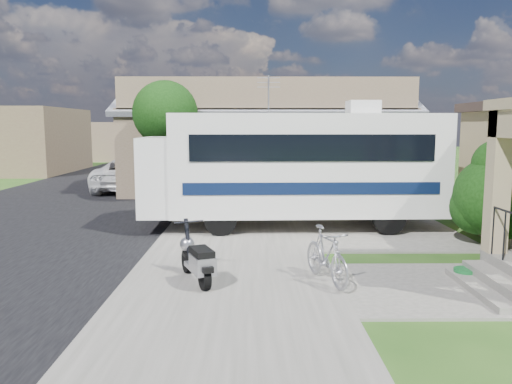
{
  "coord_description": "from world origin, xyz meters",
  "views": [
    {
      "loc": [
        -0.59,
        -9.63,
        2.91
      ],
      "look_at": [
        -0.5,
        2.5,
        1.3
      ],
      "focal_mm": 35.0,
      "sensor_mm": 36.0,
      "label": 1
    }
  ],
  "objects_px": {
    "motorhome": "(295,165)",
    "garden_hose": "(465,275)",
    "shrub": "(496,193)",
    "scooter": "(197,260)",
    "pickup_truck": "(132,174)",
    "van": "(149,162)",
    "bicycle": "(326,258)"
  },
  "relations": [
    {
      "from": "motorhome",
      "to": "garden_hose",
      "type": "distance_m",
      "value": 5.95
    },
    {
      "from": "shrub",
      "to": "scooter",
      "type": "distance_m",
      "value": 7.48
    },
    {
      "from": "garden_hose",
      "to": "pickup_truck",
      "type": "bearing_deg",
      "value": 125.25
    },
    {
      "from": "shrub",
      "to": "van",
      "type": "distance_m",
      "value": 21.59
    },
    {
      "from": "motorhome",
      "to": "pickup_truck",
      "type": "relative_size",
      "value": 1.58
    },
    {
      "from": "garden_hose",
      "to": "shrub",
      "type": "bearing_deg",
      "value": 55.56
    },
    {
      "from": "van",
      "to": "garden_hose",
      "type": "bearing_deg",
      "value": -57.68
    },
    {
      "from": "shrub",
      "to": "scooter",
      "type": "xyz_separation_m",
      "value": [
        -6.84,
        -2.89,
        -0.85
      ]
    },
    {
      "from": "motorhome",
      "to": "shrub",
      "type": "distance_m",
      "value": 5.21
    },
    {
      "from": "scooter",
      "to": "bicycle",
      "type": "height_order",
      "value": "scooter"
    },
    {
      "from": "shrub",
      "to": "garden_hose",
      "type": "relative_size",
      "value": 6.03
    },
    {
      "from": "motorhome",
      "to": "bicycle",
      "type": "xyz_separation_m",
      "value": [
        0.15,
        -5.22,
        -1.31
      ]
    },
    {
      "from": "motorhome",
      "to": "van",
      "type": "distance_m",
      "value": 17.29
    },
    {
      "from": "motorhome",
      "to": "bicycle",
      "type": "relative_size",
      "value": 4.92
    },
    {
      "from": "scooter",
      "to": "van",
      "type": "bearing_deg",
      "value": 81.48
    },
    {
      "from": "bicycle",
      "to": "garden_hose",
      "type": "xyz_separation_m",
      "value": [
        2.7,
        0.28,
        -0.41
      ]
    },
    {
      "from": "bicycle",
      "to": "garden_hose",
      "type": "distance_m",
      "value": 2.74
    },
    {
      "from": "shrub",
      "to": "motorhome",
      "type": "bearing_deg",
      "value": 153.3
    },
    {
      "from": "bicycle",
      "to": "pickup_truck",
      "type": "xyz_separation_m",
      "value": [
        -6.82,
        13.75,
        0.22
      ]
    },
    {
      "from": "motorhome",
      "to": "scooter",
      "type": "bearing_deg",
      "value": -114.33
    },
    {
      "from": "bicycle",
      "to": "garden_hose",
      "type": "relative_size",
      "value": 3.94
    },
    {
      "from": "scooter",
      "to": "bicycle",
      "type": "distance_m",
      "value": 2.36
    },
    {
      "from": "motorhome",
      "to": "scooter",
      "type": "distance_m",
      "value": 5.83
    },
    {
      "from": "van",
      "to": "garden_hose",
      "type": "height_order",
      "value": "van"
    },
    {
      "from": "motorhome",
      "to": "bicycle",
      "type": "bearing_deg",
      "value": -89.72
    },
    {
      "from": "shrub",
      "to": "garden_hose",
      "type": "height_order",
      "value": "shrub"
    },
    {
      "from": "scooter",
      "to": "van",
      "type": "relative_size",
      "value": 0.28
    },
    {
      "from": "scooter",
      "to": "pickup_truck",
      "type": "distance_m",
      "value": 14.46
    },
    {
      "from": "motorhome",
      "to": "shrub",
      "type": "bearing_deg",
      "value": -28.1
    },
    {
      "from": "garden_hose",
      "to": "motorhome",
      "type": "bearing_deg",
      "value": 119.99
    },
    {
      "from": "pickup_truck",
      "to": "van",
      "type": "distance_m",
      "value": 7.11
    },
    {
      "from": "scooter",
      "to": "van",
      "type": "distance_m",
      "value": 21.46
    }
  ]
}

